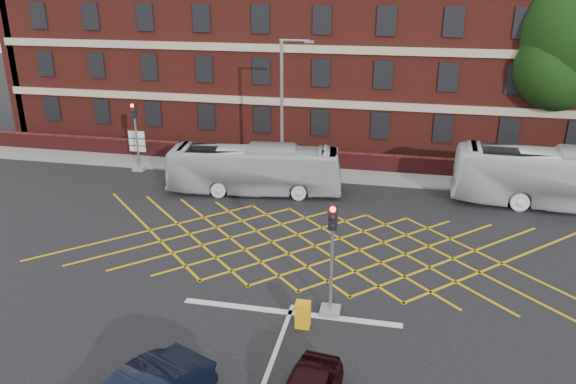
% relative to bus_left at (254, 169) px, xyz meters
% --- Properties ---
extents(ground, '(120.00, 120.00, 0.00)m').
position_rel_bus_left_xyz_m(ground, '(4.42, -7.99, -1.34)').
color(ground, black).
rests_on(ground, ground).
extents(victorian_building, '(51.00, 12.17, 20.40)m').
position_rel_bus_left_xyz_m(victorian_building, '(4.67, 14.00, 6.49)').
color(victorian_building, maroon).
rests_on(victorian_building, ground).
extents(boundary_wall, '(56.00, 0.50, 1.10)m').
position_rel_bus_left_xyz_m(boundary_wall, '(4.42, 5.01, -0.79)').
color(boundary_wall, '#501516').
rests_on(boundary_wall, ground).
extents(far_pavement, '(60.00, 3.00, 0.12)m').
position_rel_bus_left_xyz_m(far_pavement, '(4.42, 4.01, -1.28)').
color(far_pavement, slate).
rests_on(far_pavement, ground).
extents(box_junction_hatching, '(8.22, 8.22, 0.02)m').
position_rel_bus_left_xyz_m(box_junction_hatching, '(4.42, -5.99, -1.34)').
color(box_junction_hatching, '#CC990C').
rests_on(box_junction_hatching, ground).
extents(stop_line, '(8.00, 0.30, 0.02)m').
position_rel_bus_left_xyz_m(stop_line, '(4.42, -11.49, -1.33)').
color(stop_line, silver).
rests_on(stop_line, ground).
extents(bus_left, '(9.84, 3.36, 2.69)m').
position_rel_bus_left_xyz_m(bus_left, '(0.00, 0.00, 0.00)').
color(bus_left, '#BABABE').
rests_on(bus_left, ground).
extents(bus_right, '(11.28, 3.06, 3.11)m').
position_rel_bus_left_xyz_m(bus_right, '(16.28, 1.26, 0.21)').
color(bus_right, silver).
rests_on(bus_right, ground).
extents(traffic_light_near, '(0.70, 0.70, 4.27)m').
position_rel_bus_left_xyz_m(traffic_light_near, '(5.83, -11.22, 0.42)').
color(traffic_light_near, slate).
rests_on(traffic_light_near, ground).
extents(traffic_light_far, '(0.70, 0.70, 4.27)m').
position_rel_bus_left_xyz_m(traffic_light_far, '(-8.08, 2.23, 0.42)').
color(traffic_light_far, slate).
rests_on(traffic_light_far, ground).
extents(street_lamp, '(2.25, 1.00, 8.25)m').
position_rel_bus_left_xyz_m(street_lamp, '(1.31, 1.49, 1.44)').
color(street_lamp, slate).
rests_on(street_lamp, ground).
extents(direction_signs, '(1.10, 0.16, 2.20)m').
position_rel_bus_left_xyz_m(direction_signs, '(-8.78, 3.59, 0.04)').
color(direction_signs, gray).
rests_on(direction_signs, ground).
extents(utility_cabinet, '(0.50, 0.38, 0.98)m').
position_rel_bus_left_xyz_m(utility_cabinet, '(5.02, -12.24, -0.86)').
color(utility_cabinet, '#EA9F0D').
rests_on(utility_cabinet, ground).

